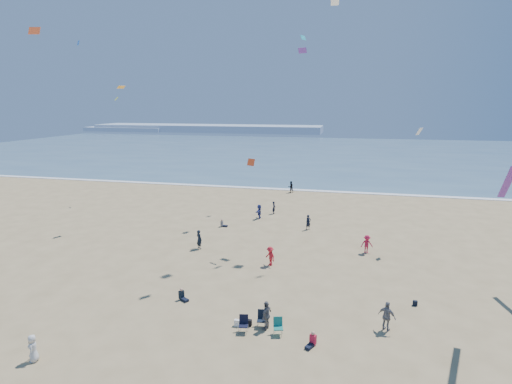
# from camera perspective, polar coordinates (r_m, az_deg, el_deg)

# --- Properties ---
(ocean) EXTENTS (220.00, 100.00, 0.06)m
(ocean) POSITION_cam_1_polar(r_m,az_deg,el_deg) (110.79, 9.28, 5.57)
(ocean) COLOR #476B84
(ocean) RESTS_ON ground
(surf_line) EXTENTS (220.00, 1.20, 0.08)m
(surf_line) POSITION_cam_1_polar(r_m,az_deg,el_deg) (61.60, 6.01, 0.29)
(surf_line) COLOR white
(surf_line) RESTS_ON ground
(headland_far) EXTENTS (110.00, 20.00, 3.20)m
(headland_far) POSITION_cam_1_polar(r_m,az_deg,el_deg) (197.00, -6.98, 9.02)
(headland_far) COLOR #7A8EA8
(headland_far) RESTS_ON ground
(headland_near) EXTENTS (40.00, 14.00, 2.00)m
(headland_near) POSITION_cam_1_polar(r_m,az_deg,el_deg) (209.72, -17.90, 8.56)
(headland_near) COLOR #7A8EA8
(headland_near) RESTS_ON ground
(standing_flyers) EXTENTS (25.74, 49.24, 1.80)m
(standing_flyers) POSITION_cam_1_polar(r_m,az_deg,el_deg) (33.53, 6.80, -8.79)
(standing_flyers) COLOR #BA1A3B
(standing_flyers) RESTS_ON ground
(seated_group) EXTENTS (13.48, 29.96, 0.84)m
(seated_group) POSITION_cam_1_polar(r_m,az_deg,el_deg) (25.57, -2.91, -16.81)
(seated_group) COLOR silver
(seated_group) RESTS_ON ground
(chair_cluster) EXTENTS (2.72, 1.48, 1.00)m
(chair_cluster) POSITION_cam_1_polar(r_m,az_deg,el_deg) (24.27, 0.73, -18.29)
(chair_cluster) COLOR black
(chair_cluster) RESTS_ON ground
(white_tote) EXTENTS (0.35, 0.20, 0.40)m
(white_tote) POSITION_cam_1_polar(r_m,az_deg,el_deg) (24.96, -2.69, -18.18)
(white_tote) COLOR white
(white_tote) RESTS_ON ground
(black_backpack) EXTENTS (0.30, 0.22, 0.38)m
(black_backpack) POSITION_cam_1_polar(r_m,az_deg,el_deg) (24.97, -0.98, -18.18)
(black_backpack) COLOR black
(black_backpack) RESTS_ON ground
(navy_bag) EXTENTS (0.28, 0.18, 0.34)m
(navy_bag) POSITION_cam_1_polar(r_m,az_deg,el_deg) (29.04, 21.78, -14.53)
(navy_bag) COLOR black
(navy_bag) RESTS_ON ground
(kites_aloft) EXTENTS (43.43, 41.49, 29.17)m
(kites_aloft) POSITION_cam_1_polar(r_m,az_deg,el_deg) (29.31, 17.54, 15.72)
(kites_aloft) COLOR white
(kites_aloft) RESTS_ON ground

